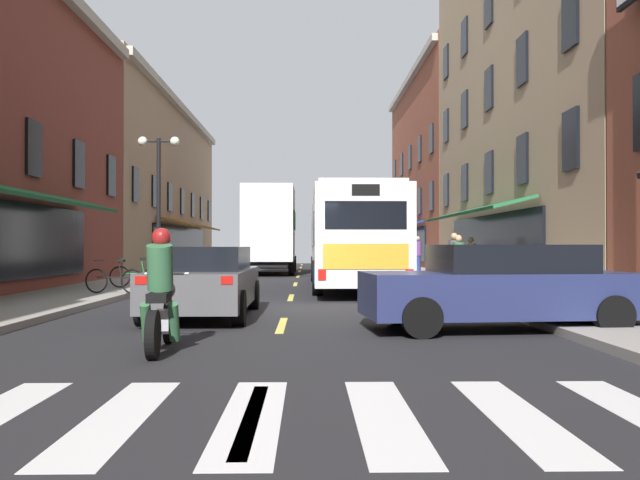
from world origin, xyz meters
name	(u,v)px	position (x,y,z in m)	size (l,w,h in m)	color
ground_plane	(288,310)	(0.00, 0.00, -0.05)	(34.80, 80.00, 0.10)	black
lane_centre_dashes	(287,308)	(0.00, -0.25, 0.00)	(0.14, 73.90, 0.01)	#DBCC4C
crosswalk_near	(252,416)	(0.00, -10.00, 0.00)	(7.10, 2.80, 0.01)	silver
sidewalk_left	(30,305)	(-5.90, 0.00, 0.07)	(3.00, 80.00, 0.14)	gray
sidewalk_right	(542,304)	(5.90, 0.00, 0.07)	(3.00, 80.00, 0.14)	gray
transit_bus	(350,238)	(1.91, 7.43, 1.67)	(2.65, 12.20, 3.18)	silver
box_truck	(270,231)	(-1.41, 18.26, 2.17)	(2.50, 6.93, 4.28)	#B21E19
sedan_near	(277,257)	(-1.56, 28.76, 0.71)	(2.00, 4.61, 1.37)	black
sedan_mid	(205,281)	(-1.60, -2.03, 0.72)	(1.91, 4.66, 1.40)	#515154
sedan_far	(501,286)	(3.72, -4.28, 0.73)	(4.65, 2.28, 1.44)	navy
motorcycle_rider	(161,299)	(-1.51, -6.48, 0.71)	(0.62, 2.07, 1.66)	black
bicycle_near	(137,276)	(-4.78, 5.29, 0.50)	(1.71, 0.48, 0.91)	black
bicycle_mid	(114,280)	(-4.75, 2.72, 0.50)	(1.68, 0.55, 0.91)	black
pedestrian_near	(454,257)	(5.26, 6.49, 1.04)	(0.36, 0.50, 1.71)	#66387F
pedestrian_mid	(471,259)	(6.38, 8.86, 0.96)	(0.36, 0.36, 1.60)	black
pedestrian_far	(459,260)	(5.14, 5.31, 0.97)	(0.36, 0.36, 1.62)	maroon
pedestrian_rear	(418,254)	(5.52, 15.49, 1.03)	(0.36, 0.36, 1.73)	navy
street_lamp_twin	(159,202)	(-4.65, 7.65, 2.93)	(1.42, 0.32, 5.02)	black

